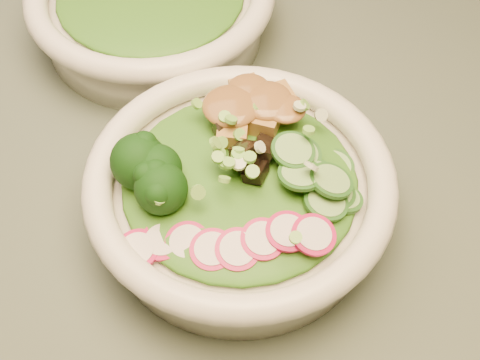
{
  "coord_description": "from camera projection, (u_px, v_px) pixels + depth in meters",
  "views": [
    {
      "loc": [
        -0.11,
        -0.27,
        1.21
      ],
      "look_at": [
        -0.11,
        0.03,
        0.8
      ],
      "focal_mm": 50.0,
      "sensor_mm": 36.0,
      "label": 1
    }
  ],
  "objects": [
    {
      "name": "broccoli_florets",
      "position": [
        166.0,
        166.0,
        0.5
      ],
      "size": [
        0.09,
        0.08,
        0.04
      ],
      "primitive_type": null,
      "rotation": [
        0.0,
        0.0,
        -0.3
      ],
      "color": "black",
      "rests_on": "salad_bowl"
    },
    {
      "name": "salad_bowl",
      "position": [
        240.0,
        194.0,
        0.52
      ],
      "size": [
        0.24,
        0.24,
        0.06
      ],
      "rotation": [
        0.0,
        0.0,
        -0.3
      ],
      "color": "white",
      "rests_on": "dining_table"
    },
    {
      "name": "lettuce_bed",
      "position": [
        240.0,
        179.0,
        0.51
      ],
      "size": [
        0.18,
        0.18,
        0.02
      ],
      "primitive_type": "ellipsoid",
      "color": "#285E13",
      "rests_on": "salad_bowl"
    },
    {
      "name": "tofu_cubes",
      "position": [
        247.0,
        116.0,
        0.53
      ],
      "size": [
        0.09,
        0.07,
        0.03
      ],
      "primitive_type": null,
      "rotation": [
        0.0,
        0.0,
        -0.3
      ],
      "color": "#A57A37",
      "rests_on": "salad_bowl"
    },
    {
      "name": "radish_slices",
      "position": [
        237.0,
        244.0,
        0.47
      ],
      "size": [
        0.1,
        0.06,
        0.02
      ],
      "primitive_type": null,
      "rotation": [
        0.0,
        0.0,
        -0.3
      ],
      "color": "#B10D44",
      "rests_on": "salad_bowl"
    },
    {
      "name": "dining_table",
      "position": [
        356.0,
        313.0,
        0.62
      ],
      "size": [
        1.2,
        0.8,
        0.75
      ],
      "color": "black",
      "rests_on": "ground"
    },
    {
      "name": "cucumber_slices",
      "position": [
        318.0,
        177.0,
        0.5
      ],
      "size": [
        0.08,
        0.08,
        0.03
      ],
      "primitive_type": null,
      "rotation": [
        0.0,
        0.0,
        -0.3
      ],
      "color": "#88B766",
      "rests_on": "salad_bowl"
    },
    {
      "name": "mushroom_heap",
      "position": [
        241.0,
        158.0,
        0.5
      ],
      "size": [
        0.08,
        0.08,
        0.04
      ],
      "primitive_type": null,
      "rotation": [
        0.0,
        0.0,
        -0.3
      ],
      "color": "black",
      "rests_on": "salad_bowl"
    },
    {
      "name": "side_bowl",
      "position": [
        152.0,
        8.0,
        0.66
      ],
      "size": [
        0.24,
        0.24,
        0.07
      ],
      "rotation": [
        0.0,
        0.0,
        -0.18
      ],
      "color": "white",
      "rests_on": "dining_table"
    },
    {
      "name": "peanut_sauce",
      "position": [
        247.0,
        106.0,
        0.52
      ],
      "size": [
        0.06,
        0.05,
        0.01
      ],
      "primitive_type": "ellipsoid",
      "color": "brown",
      "rests_on": "tofu_cubes"
    },
    {
      "name": "scallion_garnish",
      "position": [
        240.0,
        162.0,
        0.49
      ],
      "size": [
        0.17,
        0.17,
        0.02
      ],
      "primitive_type": null,
      "color": "#73B840",
      "rests_on": "salad_bowl"
    }
  ]
}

